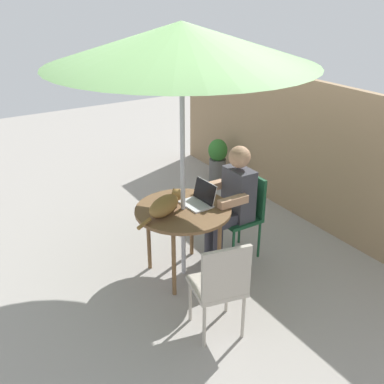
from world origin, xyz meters
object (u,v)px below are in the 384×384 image
cat (165,205)px  laptop (200,198)px  chair_empty (221,283)px  person_seated (233,198)px  chair_occupied (244,209)px  potted_plant_near_fence (218,160)px  patio_table (183,215)px  patio_umbrella (182,43)px

cat → laptop: bearing=88.7°
chair_empty → person_seated: person_seated is taller
chair_occupied → potted_plant_near_fence: (-1.69, 0.84, -0.17)m
patio_table → patio_umbrella: bearing=0.0°
patio_umbrella → chair_empty: (0.92, -0.20, -1.71)m
chair_occupied → chair_empty: bearing=-45.9°
patio_umbrella → laptop: 1.46m
patio_umbrella → person_seated: patio_umbrella is taller
chair_empty → cat: 0.98m
chair_occupied → chair_empty: (0.92, -0.95, 0.00)m
person_seated → patio_table: bearing=-90.0°
laptop → cat: size_ratio=0.53×
person_seated → laptop: person_seated is taller
chair_occupied → chair_empty: same height
cat → patio_umbrella: bearing=86.0°
chair_occupied → person_seated: bearing=-90.0°
potted_plant_near_fence → patio_table: bearing=-43.2°
laptop → potted_plant_near_fence: laptop is taller
chair_occupied → cat: 0.97m
person_seated → laptop: size_ratio=3.91×
chair_occupied → laptop: (-0.00, -0.55, 0.27)m
laptop → cat: bearing=-91.3°
patio_table → chair_occupied: chair_occupied is taller
chair_occupied → laptop: size_ratio=2.84×
cat → potted_plant_near_fence: cat is taller
patio_table → laptop: 0.24m
patio_table → patio_umbrella: size_ratio=0.38×
patio_umbrella → chair_occupied: size_ratio=2.68×
person_seated → cat: 0.78m
chair_occupied → person_seated: 0.23m
patio_umbrella → chair_occupied: (0.00, 0.75, -1.71)m
patio_table → chair_empty: bearing=-12.4°
laptop → person_seated: bearing=89.4°
patio_table → person_seated: (-0.00, 0.59, 0.04)m
chair_occupied → potted_plant_near_fence: 1.90m
person_seated → potted_plant_near_fence: 2.00m
laptop → cat: 0.38m
person_seated → patio_umbrella: bearing=-90.0°
person_seated → potted_plant_near_fence: person_seated is taller
cat → person_seated: bearing=89.1°
patio_umbrella → chair_empty: size_ratio=2.68×
patio_table → chair_empty: size_ratio=1.03×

